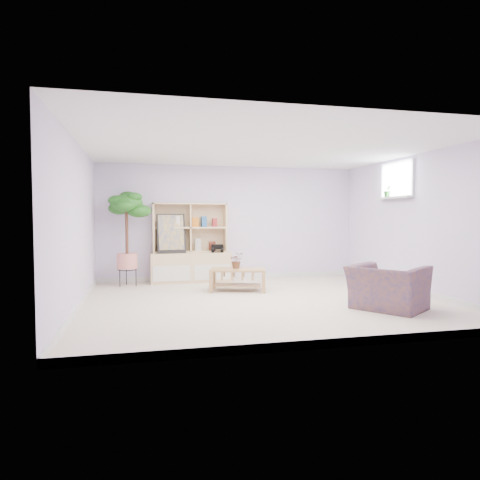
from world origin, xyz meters
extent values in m
cube|color=silver|center=(0.00, 0.00, 0.00)|extent=(5.50, 5.00, 0.01)
cube|color=white|center=(0.00, 0.00, 2.40)|extent=(5.50, 5.00, 0.01)
cube|color=silver|center=(0.00, 2.50, 1.20)|extent=(5.50, 0.01, 2.40)
cube|color=silver|center=(0.00, -2.50, 1.20)|extent=(5.50, 0.01, 2.40)
cube|color=silver|center=(-2.75, 0.00, 1.20)|extent=(0.01, 5.00, 2.40)
cube|color=silver|center=(2.75, 0.00, 1.20)|extent=(0.01, 5.00, 2.40)
cube|color=silver|center=(2.67, 0.60, 1.68)|extent=(0.14, 1.00, 0.04)
imported|color=#136415|center=(-0.19, 1.06, 0.54)|extent=(0.29, 0.26, 0.29)
imported|color=navy|center=(1.55, -1.01, 0.36)|extent=(1.25, 1.28, 0.72)
imported|color=#17531B|center=(2.67, 0.83, 1.82)|extent=(0.17, 0.15, 0.24)
camera|label=1|loc=(-1.86, -6.41, 1.31)|focal=32.00mm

